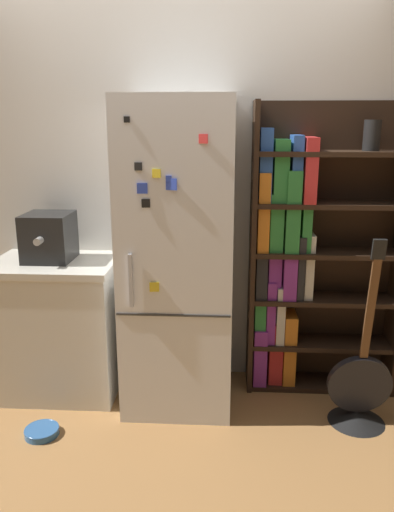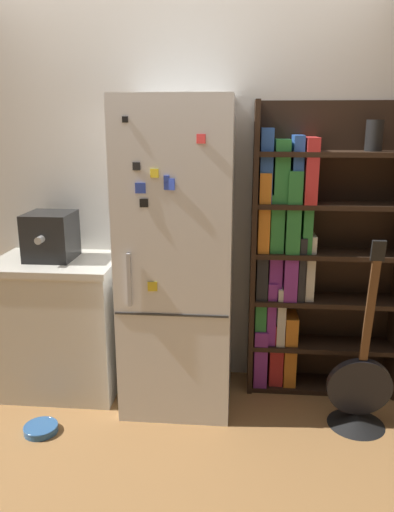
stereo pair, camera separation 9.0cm
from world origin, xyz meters
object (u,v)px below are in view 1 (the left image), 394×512
(bookshelf, at_px, (304,257))
(espresso_machine, at_px, (49,237))
(pet_bowl, at_px, (42,431))
(refrigerator, at_px, (178,257))
(guitar, at_px, (358,397))

(bookshelf, distance_m, espresso_machine, 1.61)
(bookshelf, bearing_deg, pet_bowl, -155.55)
(refrigerator, bearing_deg, pet_bowl, -147.28)
(bookshelf, xyz_separation_m, espresso_machine, (-1.60, -0.14, 0.14))
(espresso_machine, bearing_deg, refrigerator, -5.20)
(guitar, distance_m, pet_bowl, 1.84)
(espresso_machine, xyz_separation_m, guitar, (1.89, -0.32, -0.86))
(espresso_machine, height_order, guitar, espresso_machine)
(guitar, bearing_deg, bookshelf, 122.46)
(bookshelf, bearing_deg, espresso_machine, -174.92)
(pet_bowl, bearing_deg, guitar, 7.42)
(pet_bowl, bearing_deg, espresso_machine, 97.62)
(bookshelf, relative_size, guitar, 1.62)
(bookshelf, height_order, guitar, bookshelf)
(guitar, height_order, pet_bowl, guitar)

